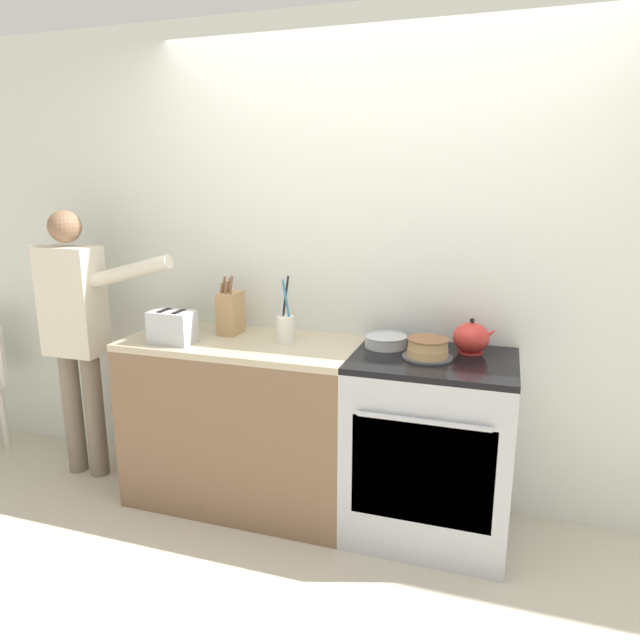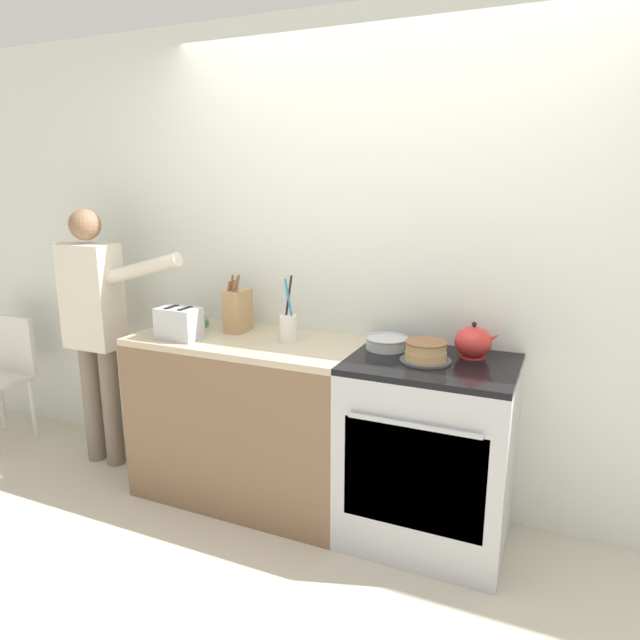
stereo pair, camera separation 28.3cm
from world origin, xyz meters
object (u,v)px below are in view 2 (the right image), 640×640
at_px(knife_block, 238,310).
at_px(person_baker, 95,317).
at_px(layer_cake, 426,352).
at_px(utensil_crock, 288,326).
at_px(dining_chair, 3,370).
at_px(fruit_bowl, 186,321).
at_px(stove_range, 428,452).
at_px(mixing_bowl, 387,343).
at_px(tea_kettle, 474,342).
at_px(toaster, 179,323).

bearing_deg(knife_block, person_baker, -171.48).
distance_m(layer_cake, person_baker, 2.03).
distance_m(utensil_crock, dining_chair, 2.24).
distance_m(fruit_bowl, dining_chair, 1.55).
relative_size(stove_range, fruit_bowl, 3.51).
height_order(knife_block, utensil_crock, utensil_crock).
distance_m(fruit_bowl, person_baker, 0.60).
height_order(fruit_bowl, person_baker, person_baker).
height_order(mixing_bowl, dining_chair, mixing_bowl).
distance_m(knife_block, dining_chair, 1.91).
bearing_deg(stove_range, utensil_crock, 177.51).
xyz_separation_m(utensil_crock, person_baker, (-1.28, -0.06, -0.06)).
distance_m(stove_range, dining_chair, 2.95).
distance_m(tea_kettle, toaster, 1.52).
height_order(tea_kettle, toaster, same).
xyz_separation_m(layer_cake, fruit_bowl, (-1.44, 0.10, -0.01)).
relative_size(layer_cake, knife_block, 0.73).
bearing_deg(utensil_crock, stove_range, -2.49).
height_order(mixing_bowl, person_baker, person_baker).
distance_m(mixing_bowl, knife_block, 0.87).
bearing_deg(person_baker, tea_kettle, 0.15).
distance_m(utensil_crock, fruit_bowl, 0.70).
height_order(tea_kettle, utensil_crock, utensil_crock).
xyz_separation_m(person_baker, dining_chair, (-0.89, 0.00, -0.46)).
bearing_deg(person_baker, layer_cake, -3.94).
distance_m(stove_range, person_baker, 2.11).
relative_size(fruit_bowl, dining_chair, 0.31).
xyz_separation_m(stove_range, toaster, (-1.33, -0.16, 0.55)).
height_order(tea_kettle, mixing_bowl, tea_kettle).
xyz_separation_m(tea_kettle, knife_block, (-1.29, -0.04, 0.05)).
height_order(stove_range, knife_block, knife_block).
bearing_deg(dining_chair, person_baker, -8.82).
bearing_deg(person_baker, toaster, -14.46).
bearing_deg(layer_cake, utensil_crock, 176.38).
xyz_separation_m(layer_cake, knife_block, (-1.10, 0.13, 0.07)).
distance_m(stove_range, toaster, 1.45).
bearing_deg(layer_cake, dining_chair, -179.75).
distance_m(mixing_bowl, person_baker, 1.80).
xyz_separation_m(mixing_bowl, person_baker, (-1.80, -0.14, -0.01)).
xyz_separation_m(stove_range, fruit_bowl, (-1.47, 0.09, 0.50)).
bearing_deg(fruit_bowl, knife_block, 3.54).
relative_size(layer_cake, fruit_bowl, 0.91).
relative_size(tea_kettle, toaster, 0.91).
bearing_deg(dining_chair, stove_range, -8.21).
height_order(stove_range, fruit_bowl, fruit_bowl).
distance_m(stove_range, knife_block, 1.27).
xyz_separation_m(knife_block, dining_chair, (-1.82, -0.14, -0.56)).
bearing_deg(stove_range, toaster, -173.22).
height_order(layer_cake, utensil_crock, utensil_crock).
relative_size(fruit_bowl, toaster, 1.11).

